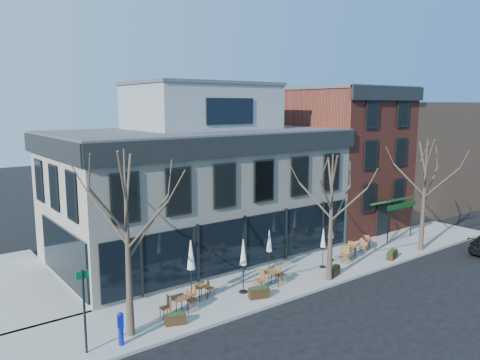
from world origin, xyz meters
TOP-DOWN VIEW (x-y plane):
  - ground at (0.00, 0.00)m, footprint 120.00×120.00m
  - sidewalk_front at (3.25, -2.15)m, footprint 33.50×4.70m
  - sidewalk_side at (-11.25, 6.00)m, footprint 4.50×12.00m
  - corner_building at (0.07, 5.07)m, footprint 18.39×10.39m
  - red_brick_building at (13.00, 4.98)m, footprint 8.20×11.78m
  - bg_building at (23.00, 6.00)m, footprint 12.00×12.00m
  - tree_corner at (-8.49, -3.20)m, footprint 3.93×3.98m
  - tree_mid at (3.01, -3.90)m, footprint 3.50×3.55m
  - tree_right at (12.01, -3.90)m, footprint 3.72×3.77m
  - sign_pole at (-10.50, -3.50)m, footprint 0.50×0.10m
  - call_box at (-9.17, -3.76)m, footprint 0.29×0.29m
  - cafe_set_0 at (-5.87, -2.68)m, footprint 1.91×0.78m
  - cafe_set_1 at (-4.16, -1.82)m, footprint 1.62×0.70m
  - cafe_set_2 at (-0.31, -2.68)m, footprint 1.99×0.84m
  - cafe_set_4 at (6.53, -2.30)m, footprint 2.01×1.18m
  - cafe_set_5 at (9.00, -1.62)m, footprint 1.69×1.08m
  - umbrella_0 at (-4.61, -1.72)m, footprint 0.50×0.50m
  - umbrella_1 at (-1.94, -2.46)m, footprint 0.46×0.46m
  - umbrella_2 at (0.84, -1.27)m, footprint 0.42×0.42m
  - umbrella_3 at (4.15, -2.32)m, footprint 0.39×0.39m
  - umbrella_4 at (5.49, -1.71)m, footprint 0.44×0.44m
  - planter_0 at (-6.53, -3.50)m, footprint 0.98×0.66m
  - planter_1 at (-1.74, -3.50)m, footprint 1.09×0.69m
  - planter_2 at (3.67, -3.64)m, footprint 1.06×0.70m
  - planter_3 at (8.85, -3.87)m, footprint 1.07×0.69m

SIDE VIEW (x-z plane):
  - ground at x=0.00m, z-range 0.00..0.00m
  - sidewalk_front at x=3.25m, z-range 0.00..0.15m
  - sidewalk_side at x=-11.25m, z-range 0.00..0.15m
  - planter_0 at x=-6.53m, z-range 0.15..0.66m
  - planter_2 at x=3.67m, z-range 0.15..0.70m
  - planter_3 at x=8.85m, z-range 0.15..0.71m
  - planter_1 at x=-1.74m, z-range 0.15..0.72m
  - cafe_set_1 at x=-4.16m, z-range 0.16..1.00m
  - cafe_set_5 at x=9.00m, z-range 0.16..1.04m
  - cafe_set_0 at x=-5.87m, z-range 0.16..1.17m
  - cafe_set_2 at x=-0.31m, z-range 0.16..1.20m
  - cafe_set_4 at x=6.53m, z-range 0.16..1.20m
  - call_box at x=-9.17m, z-range 0.19..1.64m
  - umbrella_3 at x=4.15m, z-range 0.65..3.07m
  - umbrella_2 at x=0.84m, z-range 0.69..3.30m
  - sign_pole at x=-10.50m, z-range 0.37..3.77m
  - umbrella_4 at x=5.49m, z-range 0.72..3.47m
  - umbrella_1 at x=-1.94m, z-range 0.74..3.59m
  - umbrella_0 at x=-4.61m, z-range 0.79..3.91m
  - tree_mid at x=3.01m, z-range 0.27..7.31m
  - tree_right at x=12.01m, z-range 0.28..7.76m
  - tree_corner at x=-8.49m, z-range 0.29..8.21m
  - corner_building at x=0.07m, z-range -0.83..10.27m
  - bg_building at x=23.00m, z-range 0.00..10.00m
  - red_brick_building at x=13.00m, z-range 0.05..11.22m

